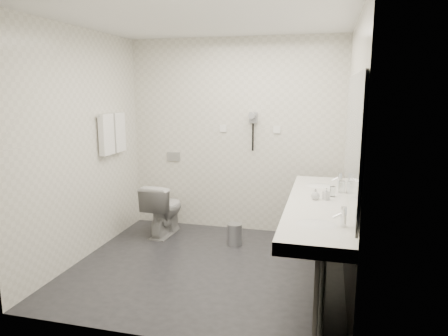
# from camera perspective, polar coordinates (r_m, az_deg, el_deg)

# --- Properties ---
(floor) EXTENTS (2.80, 2.80, 0.00)m
(floor) POSITION_cam_1_polar(r_m,az_deg,el_deg) (4.47, -2.41, -13.62)
(floor) COLOR #232328
(floor) RESTS_ON ground
(ceiling) EXTENTS (2.80, 2.80, 0.00)m
(ceiling) POSITION_cam_1_polar(r_m,az_deg,el_deg) (4.12, -2.70, 19.94)
(ceiling) COLOR white
(ceiling) RESTS_ON wall_back
(wall_back) EXTENTS (2.80, 0.00, 2.80)m
(wall_back) POSITION_cam_1_polar(r_m,az_deg,el_deg) (5.36, 1.48, 4.44)
(wall_back) COLOR silver
(wall_back) RESTS_ON floor
(wall_front) EXTENTS (2.80, 0.00, 2.80)m
(wall_front) POSITION_cam_1_polar(r_m,az_deg,el_deg) (2.91, -9.96, -1.23)
(wall_front) COLOR silver
(wall_front) RESTS_ON floor
(wall_left) EXTENTS (0.00, 2.60, 2.60)m
(wall_left) POSITION_cam_1_polar(r_m,az_deg,el_deg) (4.71, -19.12, 2.94)
(wall_left) COLOR silver
(wall_left) RESTS_ON floor
(wall_right) EXTENTS (0.00, 2.60, 2.60)m
(wall_right) POSITION_cam_1_polar(r_m,az_deg,el_deg) (3.94, 17.34, 1.61)
(wall_right) COLOR silver
(wall_right) RESTS_ON floor
(vanity_counter) EXTENTS (0.55, 2.20, 0.10)m
(vanity_counter) POSITION_cam_1_polar(r_m,az_deg,el_deg) (3.84, 12.99, -5.31)
(vanity_counter) COLOR white
(vanity_counter) RESTS_ON floor
(vanity_panel) EXTENTS (0.03, 2.15, 0.75)m
(vanity_panel) POSITION_cam_1_polar(r_m,az_deg,el_deg) (3.97, 13.09, -11.22)
(vanity_panel) COLOR gray
(vanity_panel) RESTS_ON floor
(vanity_post_near) EXTENTS (0.06, 0.06, 0.75)m
(vanity_post_near) POSITION_cam_1_polar(r_m,az_deg,el_deg) (3.03, 13.17, -18.56)
(vanity_post_near) COLOR silver
(vanity_post_near) RESTS_ON floor
(vanity_post_far) EXTENTS (0.06, 0.06, 0.75)m
(vanity_post_far) POSITION_cam_1_polar(r_m,az_deg,el_deg) (4.96, 13.73, -6.77)
(vanity_post_far) COLOR silver
(vanity_post_far) RESTS_ON floor
(mirror) EXTENTS (0.02, 2.20, 1.05)m
(mirror) POSITION_cam_1_polar(r_m,az_deg,el_deg) (3.72, 17.43, 4.18)
(mirror) COLOR #B2BCC6
(mirror) RESTS_ON wall_right
(basin_near) EXTENTS (0.40, 0.31, 0.05)m
(basin_near) POSITION_cam_1_polar(r_m,az_deg,el_deg) (3.21, 12.70, -7.89)
(basin_near) COLOR white
(basin_near) RESTS_ON vanity_counter
(basin_far) EXTENTS (0.40, 0.31, 0.05)m
(basin_far) POSITION_cam_1_polar(r_m,az_deg,el_deg) (4.46, 13.23, -2.59)
(basin_far) COLOR white
(basin_far) RESTS_ON vanity_counter
(faucet_near) EXTENTS (0.04, 0.04, 0.15)m
(faucet_near) POSITION_cam_1_polar(r_m,az_deg,el_deg) (3.18, 16.30, -6.51)
(faucet_near) COLOR silver
(faucet_near) RESTS_ON vanity_counter
(faucet_far) EXTENTS (0.04, 0.04, 0.15)m
(faucet_far) POSITION_cam_1_polar(r_m,az_deg,el_deg) (4.44, 15.79, -1.58)
(faucet_far) COLOR silver
(faucet_far) RESTS_ON vanity_counter
(soap_bottle_a) EXTENTS (0.07, 0.07, 0.12)m
(soap_bottle_a) POSITION_cam_1_polar(r_m,az_deg,el_deg) (3.89, 14.03, -3.48)
(soap_bottle_a) COLOR beige
(soap_bottle_a) RESTS_ON vanity_counter
(soap_bottle_b) EXTENTS (0.11, 0.11, 0.10)m
(soap_bottle_b) POSITION_cam_1_polar(r_m,az_deg,el_deg) (3.88, 12.60, -3.56)
(soap_bottle_b) COLOR beige
(soap_bottle_b) RESTS_ON vanity_counter
(glass_left) EXTENTS (0.07, 0.07, 0.10)m
(glass_left) POSITION_cam_1_polar(r_m,az_deg,el_deg) (4.03, 14.86, -3.18)
(glass_left) COLOR silver
(glass_left) RESTS_ON vanity_counter
(glass_right) EXTENTS (0.08, 0.08, 0.12)m
(glass_right) POSITION_cam_1_polar(r_m,az_deg,el_deg) (4.20, 16.06, -2.53)
(glass_right) COLOR silver
(glass_right) RESTS_ON vanity_counter
(toilet) EXTENTS (0.42, 0.69, 0.68)m
(toilet) POSITION_cam_1_polar(r_m,az_deg,el_deg) (5.36, -8.36, -5.64)
(toilet) COLOR white
(toilet) RESTS_ON floor
(flush_plate) EXTENTS (0.18, 0.02, 0.12)m
(flush_plate) POSITION_cam_1_polar(r_m,az_deg,el_deg) (5.63, -7.03, 1.59)
(flush_plate) COLOR #B2B5BA
(flush_plate) RESTS_ON wall_back
(pedal_bin) EXTENTS (0.19, 0.19, 0.25)m
(pedal_bin) POSITION_cam_1_polar(r_m,az_deg,el_deg) (5.01, 1.51, -9.30)
(pedal_bin) COLOR #B2B5BA
(pedal_bin) RESTS_ON floor
(bin_lid) EXTENTS (0.18, 0.18, 0.02)m
(bin_lid) POSITION_cam_1_polar(r_m,az_deg,el_deg) (4.96, 1.51, -7.86)
(bin_lid) COLOR #B2B5BA
(bin_lid) RESTS_ON pedal_bin
(towel_rail) EXTENTS (0.02, 0.62, 0.02)m
(towel_rail) POSITION_cam_1_polar(r_m,az_deg,el_deg) (5.12, -15.48, 7.12)
(towel_rail) COLOR silver
(towel_rail) RESTS_ON wall_left
(towel_near) EXTENTS (0.07, 0.24, 0.48)m
(towel_near) POSITION_cam_1_polar(r_m,az_deg,el_deg) (5.01, -16.04, 4.49)
(towel_near) COLOR white
(towel_near) RESTS_ON towel_rail
(towel_far) EXTENTS (0.07, 0.24, 0.48)m
(towel_far) POSITION_cam_1_polar(r_m,az_deg,el_deg) (5.25, -14.51, 4.84)
(towel_far) COLOR white
(towel_far) RESTS_ON towel_rail
(dryer_cradle) EXTENTS (0.10, 0.04, 0.14)m
(dryer_cradle) POSITION_cam_1_polar(r_m,az_deg,el_deg) (5.25, 4.10, 7.02)
(dryer_cradle) COLOR gray
(dryer_cradle) RESTS_ON wall_back
(dryer_barrel) EXTENTS (0.08, 0.14, 0.08)m
(dryer_barrel) POSITION_cam_1_polar(r_m,az_deg,el_deg) (5.18, 3.97, 7.31)
(dryer_barrel) COLOR gray
(dryer_barrel) RESTS_ON dryer_cradle
(dryer_cord) EXTENTS (0.02, 0.02, 0.35)m
(dryer_cord) POSITION_cam_1_polar(r_m,az_deg,el_deg) (5.26, 4.04, 4.30)
(dryer_cord) COLOR black
(dryer_cord) RESTS_ON dryer_cradle
(switch_plate_a) EXTENTS (0.09, 0.02, 0.09)m
(switch_plate_a) POSITION_cam_1_polar(r_m,az_deg,el_deg) (5.37, -0.11, 5.53)
(switch_plate_a) COLOR white
(switch_plate_a) RESTS_ON wall_back
(switch_plate_b) EXTENTS (0.09, 0.02, 0.09)m
(switch_plate_b) POSITION_cam_1_polar(r_m,az_deg,el_deg) (5.24, 7.36, 5.31)
(switch_plate_b) COLOR white
(switch_plate_b) RESTS_ON wall_back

